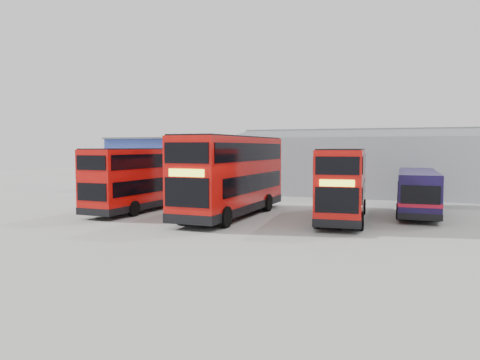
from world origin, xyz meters
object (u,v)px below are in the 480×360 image
at_px(office_block, 178,163).
at_px(double_decker_centre, 232,177).
at_px(double_decker_right, 343,184).
at_px(single_decker_blue, 417,192).
at_px(double_decker_left, 141,180).
at_px(maintenance_shed, 408,165).
at_px(panel_van, 129,178).

xyz_separation_m(office_block, double_decker_centre, (12.36, -16.12, -0.18)).
relative_size(double_decker_right, single_decker_blue, 0.98).
bearing_deg(double_decker_left, single_decker_blue, -161.95).
height_order(double_decker_left, single_decker_blue, double_decker_left).
bearing_deg(double_decker_centre, maintenance_shed, 63.19).
relative_size(double_decker_left, single_decker_blue, 0.98).
distance_m(double_decker_left, panel_van, 14.37).
height_order(single_decker_blue, panel_van, single_decker_blue).
xyz_separation_m(double_decker_left, double_decker_centre, (6.50, -0.23, 0.36)).
bearing_deg(office_block, single_decker_blue, -25.60).
bearing_deg(office_block, double_decker_centre, -52.52).
distance_m(maintenance_shed, double_decker_left, 24.11).
relative_size(double_decker_centre, double_decker_right, 1.17).
bearing_deg(office_block, panel_van, -122.68).
xyz_separation_m(office_block, single_decker_blue, (22.83, -10.94, -1.25)).
bearing_deg(panel_van, maintenance_shed, -9.92).
relative_size(office_block, double_decker_left, 1.26).
bearing_deg(panel_van, double_decker_left, -77.03).
xyz_separation_m(double_decker_right, single_decker_blue, (4.00, 4.16, -0.70)).
relative_size(maintenance_shed, double_decker_left, 3.13).
distance_m(office_block, single_decker_blue, 25.35).
bearing_deg(double_decker_left, maintenance_shed, -130.25).
bearing_deg(panel_van, single_decker_blue, -38.62).
height_order(office_block, panel_van, office_block).
height_order(double_decker_right, single_decker_blue, double_decker_right).
distance_m(maintenance_shed, single_decker_blue, 13.03).
bearing_deg(double_decker_centre, panel_van, 143.93).
bearing_deg(office_block, double_decker_left, -69.76).
bearing_deg(maintenance_shed, single_decker_blue, -86.33).
relative_size(double_decker_centre, panel_van, 2.04).
bearing_deg(double_decker_right, double_decker_left, 178.51).
bearing_deg(double_decker_centre, double_decker_right, 10.10).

